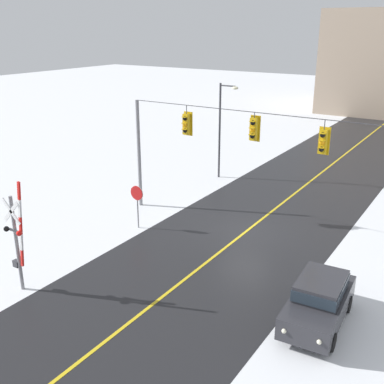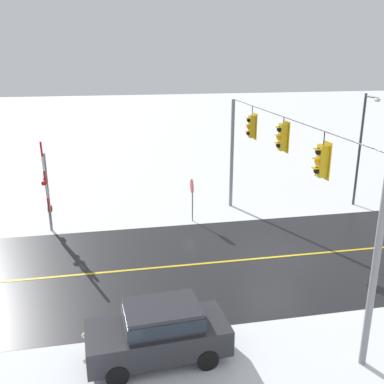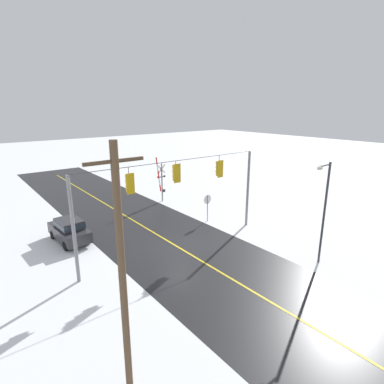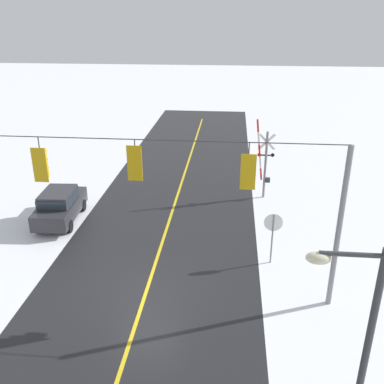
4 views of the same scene
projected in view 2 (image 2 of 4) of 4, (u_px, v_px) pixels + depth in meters
The scene contains 6 objects.
ground_plane at pixel (274, 257), 19.26m from camera, with size 160.00×160.00×0.00m, color white.
signal_span at pixel (279, 164), 17.97m from camera, with size 14.20×0.47×6.22m.
stop_sign at pixel (192, 190), 22.94m from camera, with size 0.80×0.09×2.35m.
railroad_crossing at pixel (47, 188), 21.49m from camera, with size 1.15×0.31×4.69m.
parked_car_charcoal at pixel (159, 330), 12.62m from camera, with size 2.02×4.29×1.74m.
streetlamp_near at pixel (363, 140), 24.61m from camera, with size 1.39×0.28×6.50m.
Camera 2 is at (16.45, -6.90, 8.62)m, focal length 40.77 mm.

